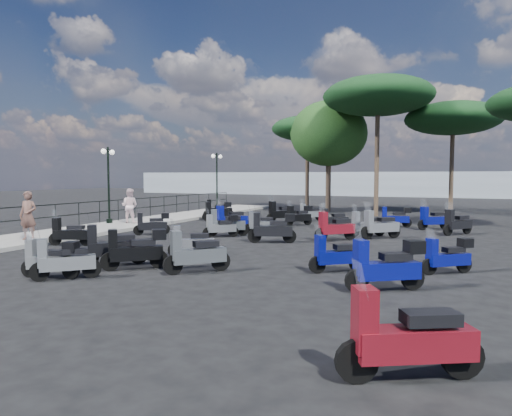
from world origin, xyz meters
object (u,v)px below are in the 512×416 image
at_px(scooter_21, 335,228).
at_px(scooter_24, 407,340).
at_px(scooter_12, 51,260).
at_px(scooter_17, 310,214).
at_px(scooter_5, 218,210).
at_px(scooter_9, 261,224).
at_px(scooter_19, 336,256).
at_px(scooter_27, 366,225).
at_px(scooter_28, 457,223).
at_px(scooter_8, 192,243).
at_px(lamp_post_1, 109,180).
at_px(scooter_10, 299,216).
at_px(scooter_25, 386,266).
at_px(woman, 28,216).
at_px(scooter_1, 69,233).
at_px(scooter_3, 230,219).
at_px(scooter_2, 152,224).
at_px(scooter_23, 395,217).
at_px(pine_2, 308,129).
at_px(scooter_4, 217,211).
at_px(scooter_15, 226,224).
at_px(scooter_29, 433,219).
at_px(scooter_22, 380,226).
at_px(scooter_20, 273,228).
at_px(scooter_11, 281,213).
at_px(pine_0, 378,96).
at_px(broadleaf_tree, 329,134).
at_px(pedestrian_far, 130,206).
at_px(pine_1, 453,119).
at_px(scooter_26, 448,257).
at_px(scooter_6, 135,250).
at_px(scooter_7, 112,247).
at_px(scooter_14, 221,226).

bearing_deg(scooter_21, scooter_24, 153.54).
bearing_deg(scooter_12, scooter_17, -20.72).
bearing_deg(scooter_21, scooter_5, 10.02).
xyz_separation_m(scooter_9, scooter_19, (4.91, -6.56, 0.01)).
xyz_separation_m(scooter_27, scooter_28, (3.42, 2.08, 0.02)).
distance_m(scooter_19, scooter_24, 6.26).
relative_size(scooter_8, scooter_19, 1.04).
bearing_deg(lamp_post_1, scooter_10, 10.58).
bearing_deg(scooter_25, woman, 47.68).
xyz_separation_m(scooter_1, scooter_3, (3.17, 6.44, 0.07)).
distance_m(scooter_2, scooter_23, 11.51).
distance_m(scooter_2, scooter_10, 7.46).
xyz_separation_m(scooter_24, pine_2, (-9.79, 27.32, 5.49)).
relative_size(scooter_4, scooter_17, 1.10).
bearing_deg(scooter_15, scooter_29, -80.17).
bearing_deg(scooter_24, scooter_22, -19.13).
bearing_deg(scooter_20, pine_2, -7.89).
xyz_separation_m(scooter_11, pine_0, (3.96, 6.22, 6.81)).
height_order(lamp_post_1, scooter_17, lamp_post_1).
relative_size(scooter_19, pine_0, 0.15).
relative_size(scooter_20, broadleaf_tree, 0.22).
relative_size(scooter_15, pine_0, 0.19).
distance_m(pedestrian_far, scooter_3, 5.48).
distance_m(scooter_1, scooter_15, 6.04).
bearing_deg(pine_1, scooter_26, -89.54).
xyz_separation_m(scooter_4, scooter_6, (4.47, -12.75, 0.02)).
distance_m(scooter_6, scooter_11, 12.93).
bearing_deg(scooter_22, pine_1, -55.34).
bearing_deg(scooter_8, scooter_4, -9.09).
bearing_deg(scooter_21, scooter_25, 157.56).
relative_size(scooter_1, scooter_26, 1.25).
xyz_separation_m(scooter_26, pine_1, (-0.16, 19.61, 5.70)).
xyz_separation_m(scooter_28, broadleaf_tree, (-8.35, 10.55, 4.96)).
bearing_deg(scooter_6, pine_0, -52.03).
distance_m(scooter_7, broadleaf_tree, 22.15).
xyz_separation_m(pine_0, pine_2, (-5.76, 4.17, -1.33)).
bearing_deg(scooter_2, pine_2, -46.45).
height_order(scooter_5, scooter_10, scooter_5).
bearing_deg(scooter_22, scooter_9, 49.12).
distance_m(scooter_10, pine_1, 13.66).
distance_m(scooter_10, pine_2, 12.94).
bearing_deg(scooter_27, scooter_14, 74.86).
height_order(woman, scooter_8, woman).
xyz_separation_m(lamp_post_1, scooter_7, (7.03, -7.81, -1.79)).
height_order(scooter_2, scooter_26, scooter_2).
bearing_deg(scooter_22, scooter_7, 99.59).
xyz_separation_m(scooter_25, broadleaf_tree, (-6.95, 21.50, 4.90)).
distance_m(scooter_9, scooter_27, 4.42).
relative_size(scooter_1, scooter_9, 1.13).
distance_m(lamp_post_1, scooter_28, 16.26).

